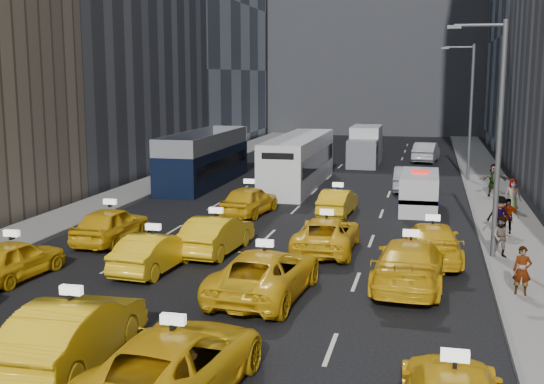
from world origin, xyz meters
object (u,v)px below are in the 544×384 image
Objects in this scene: city_bus at (299,162)px; box_truck at (365,146)px; double_decker at (204,159)px; pedestrian_0 at (522,271)px; nypd_van at (419,192)px.

city_bus is 12.13m from box_truck.
double_decker is 1.74× the size of box_truck.
double_decker is at bearing 137.27° from pedestrian_0.
box_truck is (-4.58, 18.18, 0.51)m from nypd_van.
box_truck reaches higher than pedestrian_0.
double_decker is at bearing -122.46° from box_truck.
pedestrian_0 is (8.02, -32.10, -0.54)m from box_truck.
double_decker is 6.16m from city_bus.
box_truck is (9.21, 12.33, -0.19)m from double_decker.
city_bus is (-7.66, 6.44, 0.63)m from nypd_van.
double_decker is 0.94× the size of city_bus.
double_decker reaches higher than city_bus.
nypd_van is at bearing 110.07° from pedestrian_0.
double_decker reaches higher than pedestrian_0.
nypd_van is 10.03m from city_bus.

